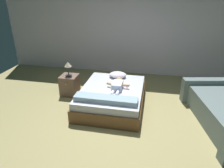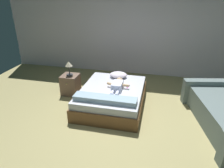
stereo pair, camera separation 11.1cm
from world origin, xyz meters
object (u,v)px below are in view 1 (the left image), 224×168
object	(u,v)px
baby	(118,85)
nightstand	(70,85)
bed	(112,97)
pillow	(118,75)
toothbrush	(128,86)
lamp	(68,66)

from	to	relation	value
baby	nightstand	world-z (taller)	baby
baby	bed	bearing A→B (deg)	-162.38
pillow	nightstand	size ratio (longest dim) A/B	0.86
bed	toothbrush	xyz separation A→B (m)	(0.33, 0.16, 0.22)
toothbrush	nightstand	world-z (taller)	nightstand
pillow	nightstand	distance (m)	1.18
pillow	nightstand	xyz separation A→B (m)	(-1.12, -0.31, -0.24)
toothbrush	pillow	bearing A→B (deg)	123.99
bed	baby	distance (m)	0.31
bed	pillow	bearing A→B (deg)	89.21
baby	toothbrush	bearing A→B (deg)	29.43
bed	baby	world-z (taller)	baby
bed	toothbrush	world-z (taller)	toothbrush
toothbrush	bed	bearing A→B (deg)	-154.44
bed	pillow	distance (m)	0.69
baby	lamp	xyz separation A→B (m)	(-1.23, 0.29, 0.24)
lamp	bed	bearing A→B (deg)	-16.46
pillow	toothbrush	size ratio (longest dim) A/B	2.47
pillow	toothbrush	bearing A→B (deg)	-56.01
pillow	lamp	bearing A→B (deg)	-164.76
bed	toothbrush	bearing A→B (deg)	25.56
pillow	toothbrush	xyz separation A→B (m)	(0.32, -0.48, -0.05)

